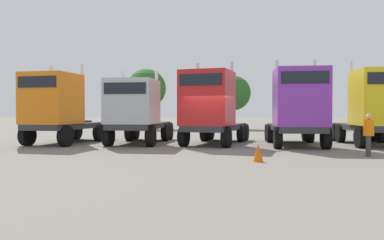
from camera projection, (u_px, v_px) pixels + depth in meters
ground at (210, 148)px, 18.19m from camera, size 200.00×200.00×0.00m
semi_truck_orange at (59, 108)px, 19.87m from camera, size 3.21×6.18×4.32m
semi_truck_silver at (136, 111)px, 19.88m from camera, size 2.67×6.02×4.01m
semi_truck_red at (211, 108)px, 19.41m from camera, size 3.72×6.35×4.40m
semi_truck_purple at (298, 107)px, 18.49m from camera, size 2.58×6.03×4.41m
semi_truck_yellow at (377, 107)px, 18.74m from camera, size 2.61×5.70×4.41m
visitor_in_hivis at (369, 132)px, 14.56m from camera, size 0.53×0.53×1.66m
traffic_cone_near at (258, 153)px, 13.01m from camera, size 0.36×0.36×0.63m
oak_far_left at (146, 89)px, 38.36m from camera, size 4.04×4.04×6.17m
oak_far_centre at (233, 93)px, 37.77m from camera, size 3.53×3.53×5.42m
oak_far_right at (297, 87)px, 38.52m from camera, size 3.88×3.88×6.23m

